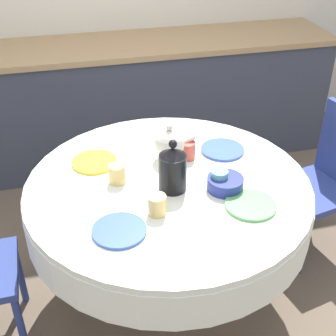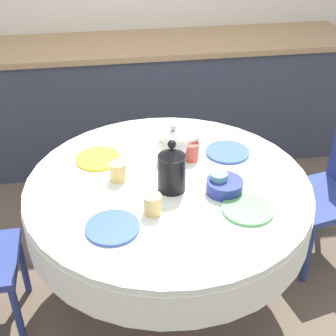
# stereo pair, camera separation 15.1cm
# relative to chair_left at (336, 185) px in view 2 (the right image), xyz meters

# --- Properties ---
(ground_plane) EXTENTS (12.00, 12.00, 0.00)m
(ground_plane) POSITION_rel_chair_left_xyz_m (-0.99, -0.21, -0.49)
(ground_plane) COLOR brown
(kitchen_counter) EXTENTS (3.24, 0.64, 0.93)m
(kitchen_counter) POSITION_rel_chair_left_xyz_m (-0.99, 1.34, -0.02)
(kitchen_counter) COLOR #383D4C
(kitchen_counter) RESTS_ON ground_plane
(dining_table) EXTENTS (1.35, 1.35, 0.76)m
(dining_table) POSITION_rel_chair_left_xyz_m (-0.99, -0.21, 0.15)
(dining_table) COLOR tan
(dining_table) RESTS_ON ground_plane
(chair_left) EXTENTS (0.47, 0.47, 0.89)m
(chair_left) POSITION_rel_chair_left_xyz_m (0.00, 0.00, 0.00)
(chair_left) COLOR navy
(chair_left) RESTS_ON ground_plane
(plate_near_left) EXTENTS (0.22, 0.22, 0.01)m
(plate_near_left) POSITION_rel_chair_left_xyz_m (-1.27, -0.51, 0.28)
(plate_near_left) COLOR #3856AD
(plate_near_left) RESTS_ON dining_table
(cup_near_left) EXTENTS (0.08, 0.08, 0.09)m
(cup_near_left) POSITION_rel_chair_left_xyz_m (-1.09, -0.43, 0.31)
(cup_near_left) COLOR #DBB766
(cup_near_left) RESTS_ON dining_table
(plate_near_right) EXTENTS (0.22, 0.22, 0.01)m
(plate_near_right) POSITION_rel_chair_left_xyz_m (-0.69, -0.48, 0.28)
(plate_near_right) COLOR #5BA85B
(plate_near_right) RESTS_ON dining_table
(cup_near_right) EXTENTS (0.08, 0.08, 0.09)m
(cup_near_right) POSITION_rel_chair_left_xyz_m (-0.78, -0.31, 0.31)
(cup_near_right) COLOR #5BA39E
(cup_near_right) RESTS_ON dining_table
(plate_far_left) EXTENTS (0.22, 0.22, 0.01)m
(plate_far_left) POSITION_rel_chair_left_xyz_m (-1.31, 0.04, 0.28)
(plate_far_left) COLOR yellow
(plate_far_left) RESTS_ON dining_table
(cup_far_left) EXTENTS (0.08, 0.08, 0.09)m
(cup_far_left) POSITION_rel_chair_left_xyz_m (-1.22, -0.15, 0.31)
(cup_far_left) COLOR #DBB766
(cup_far_left) RESTS_ON dining_table
(plate_far_right) EXTENTS (0.22, 0.22, 0.01)m
(plate_far_right) POSITION_rel_chair_left_xyz_m (-0.65, 0.00, 0.28)
(plate_far_right) COLOR #3856AD
(plate_far_right) RESTS_ON dining_table
(cup_far_right) EXTENTS (0.08, 0.08, 0.09)m
(cup_far_right) POSITION_rel_chair_left_xyz_m (-0.85, -0.03, 0.31)
(cup_far_right) COLOR #CC4C3D
(cup_far_right) RESTS_ON dining_table
(coffee_carafe) EXTENTS (0.13, 0.13, 0.25)m
(coffee_carafe) POSITION_rel_chair_left_xyz_m (-0.99, -0.27, 0.38)
(coffee_carafe) COLOR black
(coffee_carafe) RESTS_ON dining_table
(teapot) EXTENTS (0.21, 0.15, 0.20)m
(teapot) POSITION_rel_chair_left_xyz_m (-0.94, -0.01, 0.36)
(teapot) COLOR silver
(teapot) RESTS_ON dining_table
(fruit_bowl) EXTENTS (0.17, 0.17, 0.06)m
(fruit_bowl) POSITION_rel_chair_left_xyz_m (-0.75, -0.33, 0.30)
(fruit_bowl) COLOR navy
(fruit_bowl) RESTS_ON dining_table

